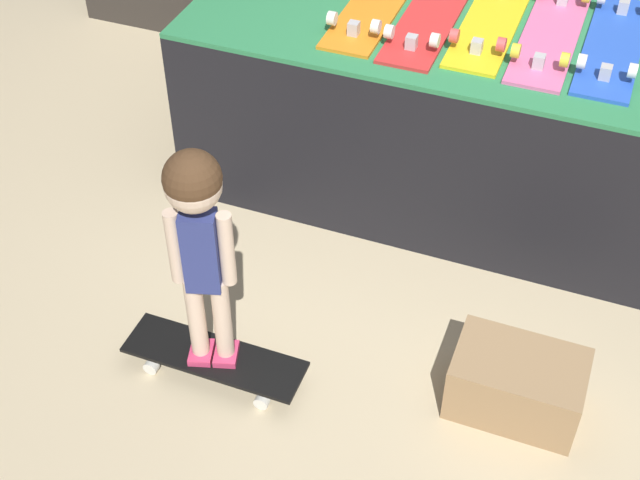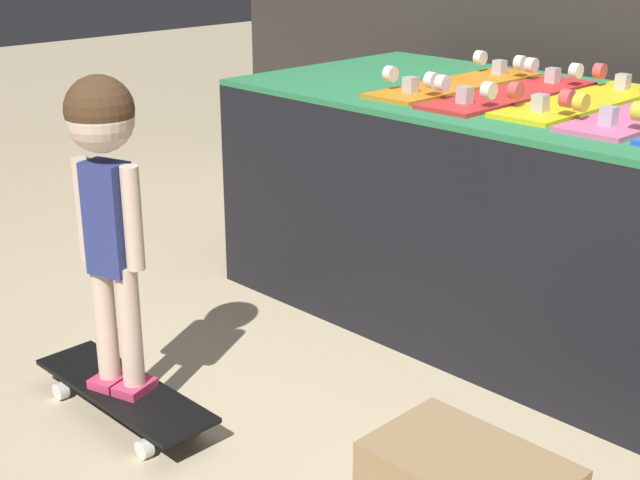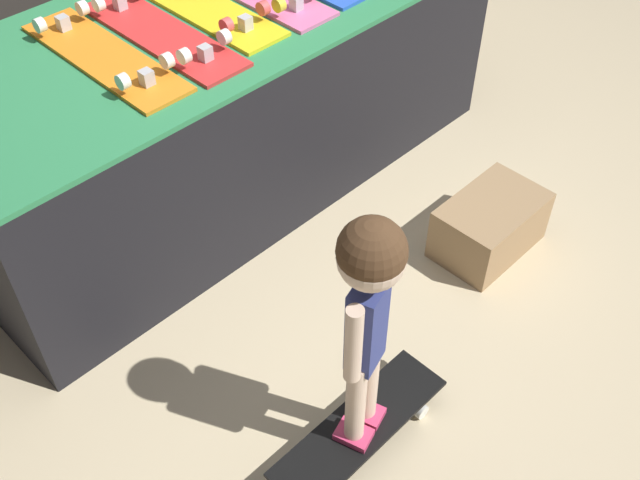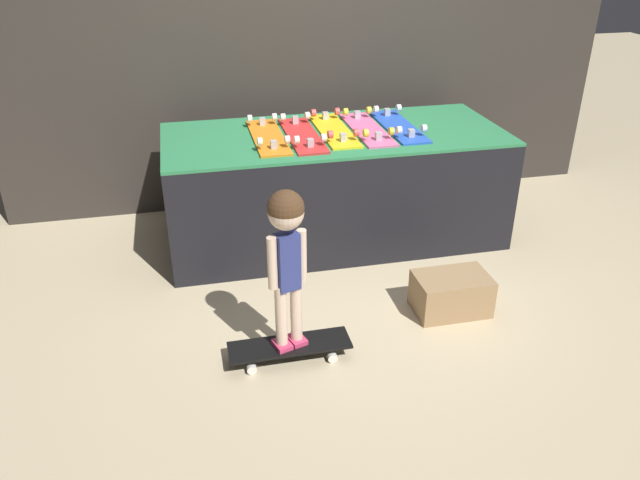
{
  "view_description": "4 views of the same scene",
  "coord_description": "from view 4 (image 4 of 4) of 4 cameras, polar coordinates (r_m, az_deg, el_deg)",
  "views": [
    {
      "loc": [
        0.49,
        -2.46,
        2.5
      ],
      "look_at": [
        -0.34,
        -0.31,
        0.37
      ],
      "focal_mm": 50.0,
      "sensor_mm": 36.0,
      "label": 1
    },
    {
      "loc": [
        1.39,
        -1.88,
        1.34
      ],
      "look_at": [
        -0.29,
        -0.21,
        0.48
      ],
      "focal_mm": 50.0,
      "sensor_mm": 36.0,
      "label": 2
    },
    {
      "loc": [
        -1.56,
        -1.5,
        2.18
      ],
      "look_at": [
        -0.29,
        -0.25,
        0.39
      ],
      "focal_mm": 42.0,
      "sensor_mm": 36.0,
      "label": 3
    },
    {
      "loc": [
        -1.01,
        -3.35,
        2.11
      ],
      "look_at": [
        -0.32,
        -0.29,
        0.47
      ],
      "focal_mm": 35.0,
      "sensor_mm": 36.0,
      "label": 4
    }
  ],
  "objects": [
    {
      "name": "back_wall",
      "position": [
        4.92,
        -0.83,
        18.55
      ],
      "size": [
        4.77,
        0.1,
        2.67
      ],
      "color": "#332D28",
      "rests_on": "ground_plane"
    },
    {
      "name": "ground_plane",
      "position": [
        4.08,
        3.43,
        -3.53
      ],
      "size": [
        16.0,
        16.0,
        0.0
      ],
      "primitive_type": "plane",
      "color": "beige"
    },
    {
      "name": "skateboard_red_on_rack",
      "position": [
        4.24,
        -1.62,
        9.65
      ],
      "size": [
        0.2,
        0.77,
        0.09
      ],
      "color": "red",
      "rests_on": "display_rack"
    },
    {
      "name": "skateboard_yellow_on_rack",
      "position": [
        4.34,
        1.27,
        10.09
      ],
      "size": [
        0.2,
        0.77,
        0.09
      ],
      "color": "yellow",
      "rests_on": "display_rack"
    },
    {
      "name": "storage_box",
      "position": [
        3.78,
        11.9,
        -4.81
      ],
      "size": [
        0.43,
        0.28,
        0.23
      ],
      "color": "#A37F56",
      "rests_on": "ground_plane"
    },
    {
      "name": "skateboard_orange_on_rack",
      "position": [
        4.22,
        -4.79,
        9.48
      ],
      "size": [
        0.2,
        0.77,
        0.09
      ],
      "color": "orange",
      "rests_on": "display_rack"
    },
    {
      "name": "skateboard_on_floor",
      "position": [
        3.36,
        -2.79,
        -9.73
      ],
      "size": [
        0.65,
        0.19,
        0.09
      ],
      "color": "black",
      "rests_on": "ground_plane"
    },
    {
      "name": "display_rack",
      "position": [
        4.46,
        1.31,
        4.97
      ],
      "size": [
        2.33,
        1.0,
        0.78
      ],
      "color": "black",
      "rests_on": "ground_plane"
    },
    {
      "name": "child",
      "position": [
        3.02,
        -3.06,
        -0.1
      ],
      "size": [
        0.2,
        0.18,
        0.88
      ],
      "rotation": [
        0.0,
        0.0,
        0.29
      ],
      "color": "#E03D6B",
      "rests_on": "skateboard_on_floor"
    },
    {
      "name": "skateboard_pink_on_rack",
      "position": [
        4.38,
        4.33,
        10.18
      ],
      "size": [
        0.2,
        0.77,
        0.09
      ],
      "color": "pink",
      "rests_on": "display_rack"
    },
    {
      "name": "skateboard_blue_on_rack",
      "position": [
        4.46,
        7.18,
        10.37
      ],
      "size": [
        0.2,
        0.77,
        0.09
      ],
      "color": "blue",
      "rests_on": "display_rack"
    }
  ]
}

